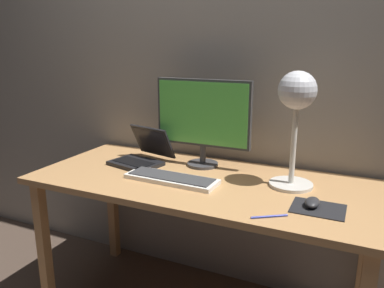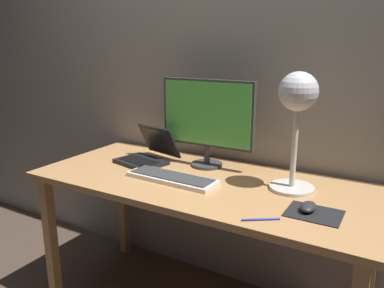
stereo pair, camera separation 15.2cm
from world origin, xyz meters
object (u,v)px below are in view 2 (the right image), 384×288
object	(u,v)px
laptop	(149,152)
pen	(261,219)
keyboard_main	(172,178)
mouse	(308,207)
monitor	(207,117)
desk_lamp	(297,105)

from	to	relation	value
laptop	pen	size ratio (longest dim) A/B	2.27
keyboard_main	mouse	xyz separation A→B (m)	(0.63, -0.03, 0.01)
monitor	laptop	size ratio (longest dim) A/B	1.57
monitor	pen	xyz separation A→B (m)	(0.46, -0.46, -0.25)
monitor	laptop	world-z (taller)	monitor
desk_lamp	mouse	size ratio (longest dim) A/B	5.30
laptop	desk_lamp	distance (m)	0.84
keyboard_main	laptop	bearing A→B (deg)	144.42
keyboard_main	desk_lamp	distance (m)	0.65
laptop	monitor	bearing A→B (deg)	14.66
monitor	keyboard_main	bearing A→B (deg)	-98.52
monitor	keyboard_main	world-z (taller)	monitor
monitor	desk_lamp	world-z (taller)	desk_lamp
pen	mouse	bearing A→B (deg)	51.03
monitor	desk_lamp	bearing A→B (deg)	-12.42
keyboard_main	pen	distance (m)	0.54
laptop	mouse	world-z (taller)	laptop
desk_lamp	pen	bearing A→B (deg)	-91.66
monitor	mouse	size ratio (longest dim) A/B	5.22
monitor	keyboard_main	size ratio (longest dim) A/B	1.13
monitor	mouse	world-z (taller)	monitor
keyboard_main	pen	xyz separation A→B (m)	(0.50, -0.19, -0.01)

